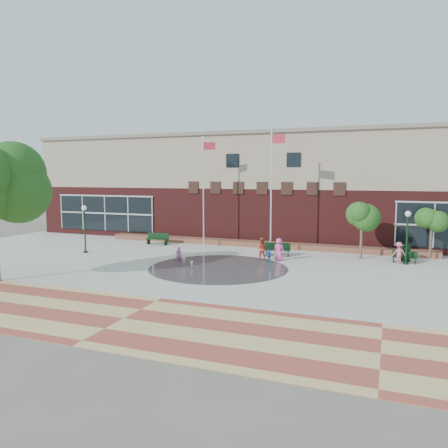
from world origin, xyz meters
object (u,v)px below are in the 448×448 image
(bench_left, at_px, (157,241))
(child_splash, at_px, (179,255))
(trash_can, at_px, (405,253))
(flagpole_left, at_px, (204,186))
(flagpole_right, at_px, (272,184))

(bench_left, height_order, child_splash, child_splash)
(bench_left, relative_size, trash_can, 1.69)
(bench_left, bearing_deg, trash_can, -3.88)
(trash_can, distance_m, child_splash, 14.70)
(child_splash, bearing_deg, flagpole_left, -115.81)
(flagpole_right, height_order, trash_can, flagpole_right)
(flagpole_right, distance_m, child_splash, 8.35)
(flagpole_left, height_order, child_splash, flagpole_left)
(flagpole_left, relative_size, child_splash, 8.03)
(flagpole_left, bearing_deg, flagpole_right, -26.90)
(flagpole_left, height_order, flagpole_right, flagpole_right)
(flagpole_left, distance_m, bench_left, 6.06)
(flagpole_right, distance_m, bench_left, 10.85)
(flagpole_left, distance_m, flagpole_right, 5.76)
(trash_can, xyz_separation_m, child_splash, (-13.52, -5.78, -0.03))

